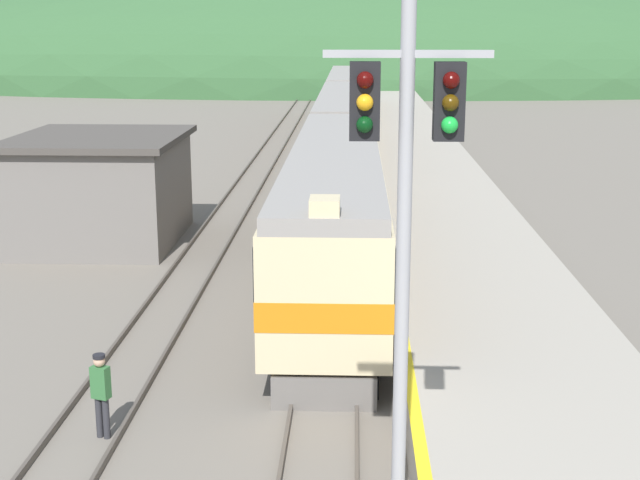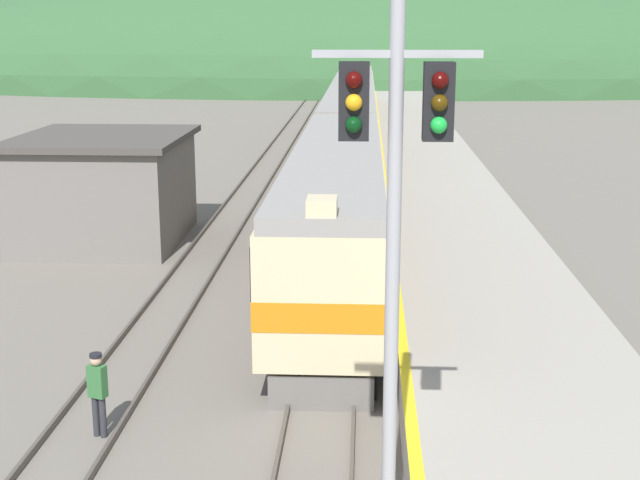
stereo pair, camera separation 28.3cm
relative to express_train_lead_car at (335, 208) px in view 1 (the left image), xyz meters
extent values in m
cube|color=#4C443D|center=(-0.72, 48.18, -2.28)|extent=(0.08, 180.00, 0.16)
cube|color=#4C443D|center=(0.72, 48.18, -2.28)|extent=(0.08, 180.00, 0.16)
cube|color=#4C443D|center=(-5.57, 48.18, -2.28)|extent=(0.08, 180.00, 0.16)
cube|color=#4C443D|center=(-4.13, 48.18, -2.28)|extent=(0.08, 180.00, 0.16)
cube|color=#9E9689|center=(4.37, 28.18, -1.82)|extent=(5.35, 140.00, 1.07)
cube|color=yellow|center=(1.81, 28.18, -1.28)|extent=(0.24, 140.00, 0.01)
ellipsoid|color=#335B33|center=(0.00, 101.27, -2.36)|extent=(151.37, 68.12, 33.82)
cube|color=slate|center=(-9.04, 4.60, -0.42)|extent=(5.71, 6.74, 3.88)
cube|color=#47423D|center=(-9.04, 4.60, 1.64)|extent=(6.21, 7.24, 0.24)
cube|color=black|center=(0.00, 0.24, -1.93)|extent=(2.44, 20.26, 0.85)
cube|color=beige|center=(0.00, 0.24, 0.02)|extent=(2.97, 21.55, 3.06)
cube|color=orange|center=(0.00, 0.24, -0.22)|extent=(3.00, 21.57, 0.67)
cube|color=black|center=(0.00, 0.24, 0.70)|extent=(3.00, 20.26, 0.92)
cube|color=gray|center=(0.00, 0.24, 1.76)|extent=(2.79, 21.55, 0.40)
cube|color=black|center=(0.00, -9.41, 0.70)|extent=(3.01, 2.20, 1.22)
cube|color=beige|center=(0.00, -10.09, 2.14)|extent=(0.64, 0.80, 0.36)
cube|color=slate|center=(0.00, -10.34, -1.97)|extent=(2.32, 0.40, 0.77)
cube|color=black|center=(0.00, 22.39, -1.93)|extent=(2.44, 19.71, 0.85)
cube|color=beige|center=(0.00, 22.39, 0.02)|extent=(2.97, 20.97, 3.06)
cube|color=orange|center=(0.00, 22.39, -0.22)|extent=(3.00, 20.99, 0.67)
cube|color=black|center=(0.00, 22.39, 0.70)|extent=(3.00, 19.71, 0.92)
cube|color=gray|center=(0.00, 22.39, 1.76)|extent=(2.79, 20.97, 0.40)
cube|color=black|center=(0.00, 44.26, -1.93)|extent=(2.44, 19.71, 0.85)
cube|color=beige|center=(0.00, 44.26, 0.02)|extent=(2.97, 20.97, 3.06)
cube|color=orange|center=(0.00, 44.26, -0.22)|extent=(3.00, 20.99, 0.67)
cube|color=black|center=(0.00, 44.26, 0.70)|extent=(3.00, 19.71, 0.92)
cube|color=gray|center=(0.00, 44.26, 1.76)|extent=(2.79, 20.97, 0.40)
cylinder|color=#9E9EA3|center=(1.30, -16.76, 2.03)|extent=(0.20, 0.20, 8.78)
cube|color=#9E9EA3|center=(1.30, -16.76, 5.52)|extent=(2.20, 0.10, 0.10)
cube|color=black|center=(0.75, -16.76, 4.91)|extent=(0.40, 0.28, 1.02)
sphere|color=#3C0504|center=(0.75, -16.93, 5.20)|extent=(0.22, 0.22, 0.22)
sphere|color=orange|center=(0.75, -16.93, 4.91)|extent=(0.22, 0.22, 0.22)
sphere|color=black|center=(0.75, -16.93, 4.63)|extent=(0.22, 0.22, 0.22)
cube|color=black|center=(1.85, -16.76, 4.91)|extent=(0.40, 0.28, 1.02)
sphere|color=#3C0504|center=(1.85, -16.93, 5.20)|extent=(0.22, 0.22, 0.22)
sphere|color=#412C05|center=(1.85, -16.93, 4.91)|extent=(0.22, 0.22, 0.22)
sphere|color=green|center=(1.85, -16.93, 4.63)|extent=(0.22, 0.22, 0.22)
cylinder|color=#2D2D33|center=(-4.54, -11.93, -1.92)|extent=(0.14, 0.14, 0.87)
cylinder|color=#2D2D33|center=(-4.38, -11.98, -1.92)|extent=(0.14, 0.14, 0.87)
cube|color=#336B38|center=(-4.46, -11.95, -1.15)|extent=(0.41, 0.33, 0.67)
sphere|color=tan|center=(-4.46, -11.95, -0.69)|extent=(0.24, 0.24, 0.24)
cylinder|color=black|center=(-4.46, -11.95, -0.59)|extent=(0.25, 0.25, 0.07)
camera|label=1|loc=(0.62, -28.51, 5.93)|focal=50.00mm
camera|label=2|loc=(0.90, -28.50, 5.93)|focal=50.00mm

